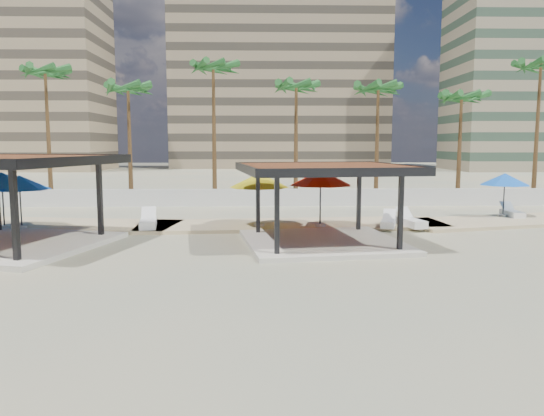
{
  "coord_description": "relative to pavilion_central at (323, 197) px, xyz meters",
  "views": [
    {
      "loc": [
        0.26,
        -20.48,
        4.33
      ],
      "look_at": [
        0.87,
        3.52,
        1.4
      ],
      "focal_mm": 35.0,
      "sensor_mm": 36.0,
      "label": 1
    }
  ],
  "objects": [
    {
      "name": "umbrella_f",
      "position": [
        -14.51,
        3.85,
        0.36
      ],
      "size": [
        3.71,
        3.71,
        2.6
      ],
      "rotation": [
        0.0,
        0.0,
        0.32
      ],
      "color": "beige",
      "rests_on": "promenade"
    },
    {
      "name": "palm_c",
      "position": [
        -12.01,
        16.15,
        5.82
      ],
      "size": [
        3.0,
        3.0,
        9.02
      ],
      "color": "brown",
      "rests_on": "ground"
    },
    {
      "name": "palm_g",
      "position": [
        11.99,
        16.25,
        5.3
      ],
      "size": [
        3.0,
        3.0,
        8.47
      ],
      "color": "brown",
      "rests_on": "ground"
    },
    {
      "name": "palm_b",
      "position": [
        -18.01,
        16.75,
        6.95
      ],
      "size": [
        3.0,
        3.0,
        10.24
      ],
      "color": "brown",
      "rests_on": "ground"
    },
    {
      "name": "lounger_c",
      "position": [
        4.95,
        3.9,
        -1.67
      ],
      "size": [
        1.14,
        2.35,
        0.85
      ],
      "rotation": [
        0.0,
        0.0,
        1.76
      ],
      "color": "silver",
      "rests_on": "promenade"
    },
    {
      "name": "lounger_b",
      "position": [
        3.81,
        3.89,
        -1.69
      ],
      "size": [
        1.23,
        2.13,
        0.77
      ],
      "rotation": [
        0.0,
        0.0,
        1.27
      ],
      "color": "silver",
      "rests_on": "promenade"
    },
    {
      "name": "boundary_wall",
      "position": [
        -3.01,
        14.05,
        -1.46
      ],
      "size": [
        56.0,
        0.3,
        1.2
      ],
      "primitive_type": "cube",
      "color": "silver",
      "rests_on": "ground"
    },
    {
      "name": "lounger_a",
      "position": [
        -8.28,
        3.9,
        -1.66
      ],
      "size": [
        1.12,
        2.46,
        0.9
      ],
      "rotation": [
        0.0,
        0.0,
        1.73
      ],
      "color": "silver",
      "rests_on": "promenade"
    },
    {
      "name": "promenade",
      "position": [
        -1.01,
        5.71,
        -2.0
      ],
      "size": [
        44.45,
        7.97,
        0.24
      ],
      "color": "#C6B284",
      "rests_on": "ground"
    },
    {
      "name": "palm_d",
      "position": [
        -6.01,
        16.95,
        7.33
      ],
      "size": [
        3.0,
        3.0,
        10.64
      ],
      "color": "brown",
      "rests_on": "ground"
    },
    {
      "name": "umbrella_d",
      "position": [
        11.23,
        7.24,
        0.24
      ],
      "size": [
        2.93,
        2.93,
        2.47
      ],
      "rotation": [
        0.0,
        0.0,
        -0.06
      ],
      "color": "beige",
      "rests_on": "promenade"
    },
    {
      "name": "pavilion_central",
      "position": [
        0.0,
        0.0,
        0.0
      ],
      "size": [
        7.72,
        7.72,
        3.45
      ],
      "rotation": [
        0.0,
        0.0,
        0.15
      ],
      "color": "beige",
      "rests_on": "ground"
    },
    {
      "name": "palm_h",
      "position": [
        17.99,
        16.85,
        7.52
      ],
      "size": [
        3.0,
        3.0,
        10.84
      ],
      "color": "brown",
      "rests_on": "ground"
    },
    {
      "name": "building_mid",
      "position": [
        0.99,
        76.05,
        12.21
      ],
      "size": [
        38.0,
        16.0,
        30.4
      ],
      "color": "#847259",
      "rests_on": "ground"
    },
    {
      "name": "lounger_d",
      "position": [
        11.77,
        7.29,
        -1.69
      ],
      "size": [
        0.72,
        2.06,
        0.77
      ],
      "rotation": [
        0.0,
        0.0,
        1.55
      ],
      "color": "silver",
      "rests_on": "promenade"
    },
    {
      "name": "umbrella_b",
      "position": [
        -2.72,
        4.13,
        0.42
      ],
      "size": [
        3.2,
        3.2,
        2.68
      ],
      "rotation": [
        0.0,
        0.0,
        -0.07
      ],
      "color": "beige",
      "rests_on": "promenade"
    },
    {
      "name": "palm_e",
      "position": [
        -0.01,
        16.45,
        6.02
      ],
      "size": [
        3.0,
        3.0,
        9.24
      ],
      "color": "brown",
      "rests_on": "ground"
    },
    {
      "name": "pavilion_west",
      "position": [
        -13.26,
        -0.43,
        0.23
      ],
      "size": [
        9.25,
        9.25,
        3.83
      ],
      "rotation": [
        0.0,
        0.0,
        -0.26
      ],
      "color": "beige",
      "rests_on": "ground"
    },
    {
      "name": "palm_f",
      "position": [
        5.99,
        16.65,
        5.9
      ],
      "size": [
        3.0,
        3.0,
        9.11
      ],
      "color": "brown",
      "rests_on": "ground"
    },
    {
      "name": "umbrella_c",
      "position": [
        0.33,
        3.85,
        0.57
      ],
      "size": [
        3.82,
        3.82,
        2.85
      ],
      "rotation": [
        0.0,
        0.0,
        0.22
      ],
      "color": "beige",
      "rests_on": "promenade"
    },
    {
      "name": "ground",
      "position": [
        -3.01,
        -1.95,
        -2.06
      ],
      "size": [
        200.0,
        200.0,
        0.0
      ],
      "primitive_type": "plane",
      "color": "tan",
      "rests_on": "ground"
    },
    {
      "name": "umbrella_a",
      "position": [
        -15.36,
        3.85,
        0.49
      ],
      "size": [
        3.76,
        3.76,
        2.76
      ],
      "rotation": [
        0.0,
        0.0,
        0.24
      ],
      "color": "beige",
      "rests_on": "promenade"
    }
  ]
}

